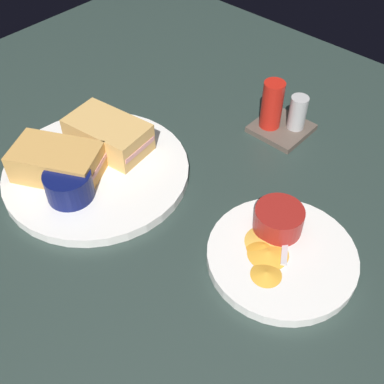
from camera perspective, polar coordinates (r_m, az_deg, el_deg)
The scene contains 11 objects.
ground_plane at distance 78.98cm, azimuth -5.01°, elevation 1.54°, with size 110.00×110.00×3.00cm, color #283833.
plate_sandwich_main at distance 78.02cm, azimuth -11.10°, elevation 2.36°, with size 28.99×28.99×1.60cm, color white.
sandwich_half_near at distance 79.55cm, azimuth -9.78°, elevation 6.66°, with size 14.08×9.27×4.80cm.
sandwich_half_far at distance 76.22cm, azimuth -15.52°, elevation 3.40°, with size 15.04×12.78×4.80cm.
ramekin_dark_sauce at distance 72.43cm, azimuth -14.25°, elevation 0.89°, with size 6.94×6.94×4.26cm.
spoon_by_dark_ramekin at distance 77.02cm, azimuth -12.10°, elevation 2.66°, with size 5.45×9.59×0.80cm.
plate_chips_companion at distance 66.93cm, azimuth 10.68°, elevation -7.20°, with size 20.10×20.10×1.60cm, color white.
ramekin_light_gravy at distance 67.11cm, azimuth 10.12°, elevation -3.13°, with size 6.74×6.74×3.67cm.
spoon_by_gravy_ramekin at distance 68.88cm, azimuth 11.03°, elevation -3.70°, with size 6.42×9.19×0.80cm.
plantain_chip_scatter at distance 66.15cm, azimuth 8.90°, elevation -6.17°, with size 9.80×13.66×0.60cm.
condiment_caddy at distance 84.94cm, azimuth 10.36°, elevation 8.94°, with size 9.00×9.00×9.50cm.
Camera 1 is at (42.97, -36.95, 53.51)cm, focal length 45.52 mm.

